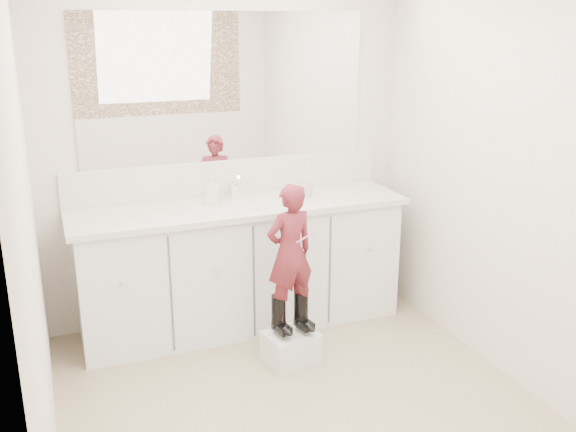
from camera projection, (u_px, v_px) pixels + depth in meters
name	position (u px, v px, depth m)	size (l,w,h in m)	color
floor	(310.00, 418.00, 3.51)	(3.00, 3.00, 0.00)	#7E6E53
wall_back	(228.00, 151.00, 4.49)	(2.60, 2.60, 0.00)	beige
wall_front	(521.00, 347.00, 1.82)	(2.60, 2.60, 0.00)	beige
wall_left	(29.00, 239.00, 2.71)	(3.00, 3.00, 0.00)	beige
wall_right	(524.00, 184.00, 3.61)	(3.00, 3.00, 0.00)	beige
vanity_cabinet	(242.00, 268.00, 4.48)	(2.20, 0.55, 0.85)	silver
countertop	(241.00, 207.00, 4.33)	(2.28, 0.58, 0.04)	beige
backsplash	(229.00, 177.00, 4.53)	(2.28, 0.03, 0.25)	beige
mirror	(226.00, 88.00, 4.35)	(2.00, 0.02, 1.00)	white
dot_panel	(536.00, 194.00, 1.70)	(2.00, 0.01, 1.20)	#472819
faucet	(234.00, 191.00, 4.46)	(0.08, 0.08, 0.10)	silver
cup	(307.00, 189.00, 4.53)	(0.11, 0.11, 0.10)	beige
soap_bottle	(213.00, 190.00, 4.32)	(0.08, 0.09, 0.19)	silver
step_stool	(291.00, 347.00, 4.06)	(0.31, 0.26, 0.20)	silver
boot_left	(279.00, 315.00, 3.98)	(0.10, 0.17, 0.26)	black
boot_right	(301.00, 311.00, 4.03)	(0.10, 0.17, 0.26)	black
toddler	(290.00, 253.00, 3.89)	(0.32, 0.21, 0.86)	#9D3035
toothbrush	(306.00, 237.00, 3.81)	(0.01, 0.01, 0.14)	#CC4F8E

